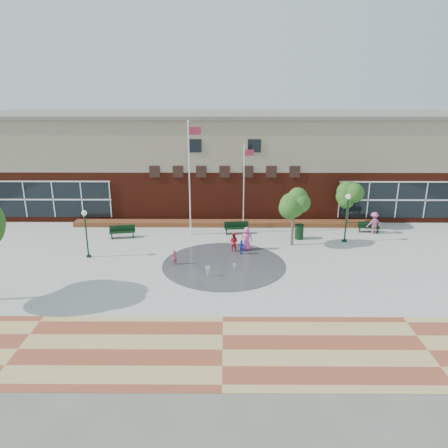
{
  "coord_description": "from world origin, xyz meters",
  "views": [
    {
      "loc": [
        0.18,
        -24.45,
        11.74
      ],
      "look_at": [
        0.0,
        4.0,
        2.6
      ],
      "focal_mm": 35.0,
      "sensor_mm": 36.0,
      "label": 1
    }
  ],
  "objects_px": {
    "flagpole_left": "(190,173)",
    "trash_can": "(299,232)",
    "flagpole_right": "(244,183)",
    "child_splash": "(174,257)",
    "bench_left": "(122,234)"
  },
  "relations": [
    {
      "from": "flagpole_left",
      "to": "trash_can",
      "type": "distance_m",
      "value": 9.78
    },
    {
      "from": "flagpole_left",
      "to": "flagpole_right",
      "type": "xyz_separation_m",
      "value": [
        4.33,
        1.47,
        -1.12
      ]
    },
    {
      "from": "flagpole_left",
      "to": "bench_left",
      "type": "distance_m",
      "value": 7.28
    },
    {
      "from": "flagpole_right",
      "to": "trash_can",
      "type": "bearing_deg",
      "value": -39.76
    },
    {
      "from": "child_splash",
      "to": "flagpole_right",
      "type": "bearing_deg",
      "value": -141.72
    },
    {
      "from": "flagpole_left",
      "to": "trash_can",
      "type": "relative_size",
      "value": 7.66
    },
    {
      "from": "flagpole_left",
      "to": "child_splash",
      "type": "bearing_deg",
      "value": -109.55
    },
    {
      "from": "flagpole_right",
      "to": "bench_left",
      "type": "xyz_separation_m",
      "value": [
        -9.77,
        -2.32,
        -3.65
      ]
    },
    {
      "from": "flagpole_left",
      "to": "child_splash",
      "type": "xyz_separation_m",
      "value": [
        -0.67,
        -6.26,
        -4.56
      ]
    },
    {
      "from": "flagpole_left",
      "to": "trash_can",
      "type": "bearing_deg",
      "value": -20.17
    },
    {
      "from": "trash_can",
      "to": "flagpole_left",
      "type": "bearing_deg",
      "value": 173.27
    },
    {
      "from": "flagpole_right",
      "to": "bench_left",
      "type": "relative_size",
      "value": 3.42
    },
    {
      "from": "flagpole_right",
      "to": "child_splash",
      "type": "bearing_deg",
      "value": -132.57
    },
    {
      "from": "bench_left",
      "to": "flagpole_right",
      "type": "bearing_deg",
      "value": 2.62
    },
    {
      "from": "bench_left",
      "to": "child_splash",
      "type": "bearing_deg",
      "value": -59.35
    }
  ]
}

